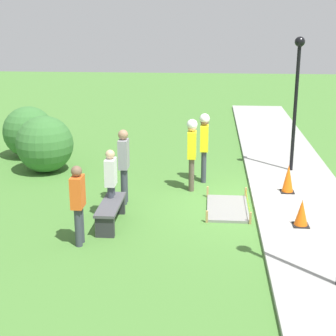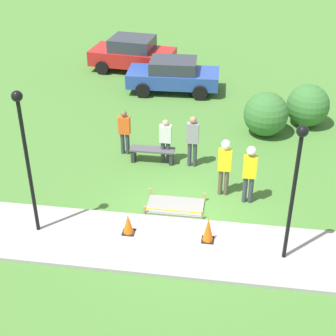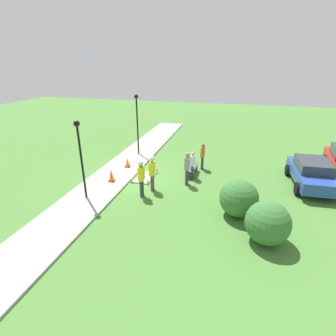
% 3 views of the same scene
% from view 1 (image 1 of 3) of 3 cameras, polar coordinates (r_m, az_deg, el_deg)
% --- Properties ---
extents(ground_plane, '(60.00, 60.00, 0.00)m').
position_cam_1_polar(ground_plane, '(12.68, 9.45, -4.16)').
color(ground_plane, '#477A33').
extents(sidewalk, '(28.00, 2.43, 0.10)m').
position_cam_1_polar(sidewalk, '(12.82, 14.89, -4.02)').
color(sidewalk, '#9E9E99').
rests_on(sidewalk, ground_plane).
extents(wet_concrete_patch, '(1.74, 1.01, 0.27)m').
position_cam_1_polar(wet_concrete_patch, '(12.35, 6.60, -4.43)').
color(wet_concrete_patch, gray).
rests_on(wet_concrete_patch, ground_plane).
extents(traffic_cone_near_patch, '(0.34, 0.34, 0.59)m').
position_cam_1_polar(traffic_cone_near_patch, '(11.37, 14.58, -4.84)').
color(traffic_cone_near_patch, black).
rests_on(traffic_cone_near_patch, sidewalk).
extents(traffic_cone_far_patch, '(0.34, 0.34, 0.73)m').
position_cam_1_polar(traffic_cone_far_patch, '(13.39, 13.16, -1.16)').
color(traffic_cone_far_patch, black).
rests_on(traffic_cone_far_patch, sidewalk).
extents(park_bench, '(1.52, 0.44, 0.50)m').
position_cam_1_polar(park_bench, '(11.36, -6.36, -4.64)').
color(park_bench, '#2D2D33').
rests_on(park_bench, ground_plane).
extents(worker_supervisor, '(0.40, 0.27, 1.90)m').
position_cam_1_polar(worker_supervisor, '(13.32, 2.66, 2.28)').
color(worker_supervisor, brown).
rests_on(worker_supervisor, ground_plane).
extents(worker_assistant, '(0.40, 0.28, 1.91)m').
position_cam_1_polar(worker_assistant, '(14.04, 4.04, 3.04)').
color(worker_assistant, '#383D47').
rests_on(worker_assistant, ground_plane).
extents(bystander_in_orange_shirt, '(0.40, 0.22, 1.65)m').
position_cam_1_polar(bystander_in_orange_shirt, '(10.30, -9.94, -3.60)').
color(bystander_in_orange_shirt, '#383D47').
rests_on(bystander_in_orange_shirt, ground_plane).
extents(bystander_in_gray_shirt, '(0.40, 0.22, 1.59)m').
position_cam_1_polar(bystander_in_gray_shirt, '(11.61, -6.34, -1.32)').
color(bystander_in_gray_shirt, '#383D47').
rests_on(bystander_in_gray_shirt, ground_plane).
extents(bystander_in_white_shirt, '(0.40, 0.24, 1.84)m').
position_cam_1_polar(bystander_in_white_shirt, '(12.41, -4.93, 0.70)').
color(bystander_in_white_shirt, '#383D47').
rests_on(bystander_in_white_shirt, ground_plane).
extents(lamppost_near, '(0.28, 0.28, 3.79)m').
position_cam_1_polar(lamppost_near, '(14.95, 14.09, 8.98)').
color(lamppost_near, black).
rests_on(lamppost_near, sidewalk).
extents(shrub_rounded_near, '(1.65, 1.65, 1.65)m').
position_cam_1_polar(shrub_rounded_near, '(17.26, -15.17, 3.89)').
color(shrub_rounded_near, '#387033').
rests_on(shrub_rounded_near, ground_plane).
extents(shrub_rounded_mid, '(1.66, 1.66, 1.66)m').
position_cam_1_polar(shrub_rounded_mid, '(15.44, -13.50, 2.59)').
color(shrub_rounded_mid, '#387033').
rests_on(shrub_rounded_mid, ground_plane).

